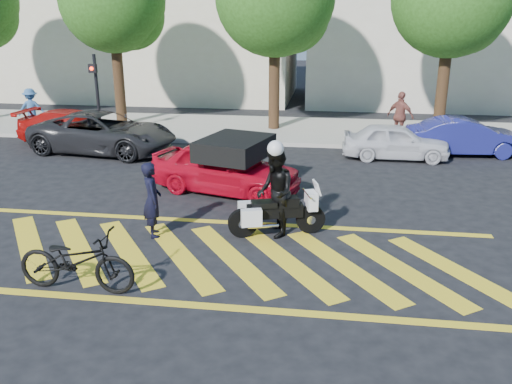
# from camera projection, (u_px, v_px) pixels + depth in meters

# --- Properties ---
(ground) EXTENTS (90.00, 90.00, 0.00)m
(ground) POSITION_uv_depth(u_px,v_px,m) (209.00, 257.00, 11.01)
(ground) COLOR black
(ground) RESTS_ON ground
(sidewalk) EXTENTS (60.00, 5.00, 0.15)m
(sidewalk) POSITION_uv_depth(u_px,v_px,m) (274.00, 130.00, 22.24)
(sidewalk) COLOR #9E998E
(sidewalk) RESTS_ON ground
(crosswalk) EXTENTS (12.33, 4.00, 0.01)m
(crosswalk) POSITION_uv_depth(u_px,v_px,m) (207.00, 256.00, 11.01)
(crosswalk) COLOR yellow
(crosswalk) RESTS_ON ground
(building_left) EXTENTS (16.00, 8.00, 10.00)m
(building_left) POSITION_uv_depth(u_px,v_px,m) (150.00, 5.00, 30.17)
(building_left) COLOR beige
(building_left) RESTS_ON ground
(tree_left) EXTENTS (4.20, 4.20, 7.26)m
(tree_left) POSITION_uv_depth(u_px,v_px,m) (116.00, 3.00, 21.57)
(tree_left) COLOR black
(tree_left) RESTS_ON ground
(tree_center) EXTENTS (4.60, 4.60, 7.56)m
(tree_center) POSITION_uv_depth(u_px,v_px,m) (279.00, 0.00, 20.67)
(tree_center) COLOR black
(tree_center) RESTS_ON ground
(tree_right) EXTENTS (4.40, 4.40, 7.41)m
(tree_right) POSITION_uv_depth(u_px,v_px,m) (455.00, 1.00, 19.82)
(tree_right) COLOR black
(tree_right) RESTS_ON ground
(signal_pole) EXTENTS (0.28, 0.43, 3.20)m
(signal_pole) POSITION_uv_depth(u_px,v_px,m) (96.00, 89.00, 20.39)
(signal_pole) COLOR black
(signal_pole) RESTS_ON ground
(officer_bike) EXTENTS (0.62, 0.73, 1.68)m
(officer_bike) POSITION_uv_depth(u_px,v_px,m) (152.00, 200.00, 11.79)
(officer_bike) COLOR black
(officer_bike) RESTS_ON ground
(bicycle) EXTENTS (2.19, 0.84, 1.14)m
(bicycle) POSITION_uv_depth(u_px,v_px,m) (76.00, 261.00, 9.54)
(bicycle) COLOR black
(bicycle) RESTS_ON ground
(police_motorcycle) EXTENTS (2.12, 1.03, 0.96)m
(police_motorcycle) POSITION_uv_depth(u_px,v_px,m) (275.00, 213.00, 11.92)
(police_motorcycle) COLOR black
(police_motorcycle) RESTS_ON ground
(officer_moto) EXTENTS (1.00, 1.14, 1.98)m
(officer_moto) POSITION_uv_depth(u_px,v_px,m) (275.00, 193.00, 11.78)
(officer_moto) COLOR black
(officer_moto) RESTS_ON ground
(red_convertible) EXTENTS (4.41, 2.75, 1.40)m
(red_convertible) POSITION_uv_depth(u_px,v_px,m) (225.00, 168.00, 14.68)
(red_convertible) COLOR #B9081D
(red_convertible) RESTS_ON ground
(parked_left) EXTENTS (4.41, 2.16, 1.23)m
(parked_left) POSITION_uv_depth(u_px,v_px,m) (74.00, 127.00, 20.06)
(parked_left) COLOR #A00C09
(parked_left) RESTS_ON ground
(parked_mid_left) EXTENTS (5.33, 3.00, 1.41)m
(parked_mid_left) POSITION_uv_depth(u_px,v_px,m) (104.00, 133.00, 18.83)
(parked_mid_left) COLOR black
(parked_mid_left) RESTS_ON ground
(parked_mid_right) EXTENTS (3.51, 1.41, 1.19)m
(parked_mid_right) POSITION_uv_depth(u_px,v_px,m) (396.00, 141.00, 18.04)
(parked_mid_right) COLOR silver
(parked_mid_right) RESTS_ON ground
(parked_right) EXTENTS (3.95, 1.65, 1.27)m
(parked_right) POSITION_uv_depth(u_px,v_px,m) (465.00, 137.00, 18.51)
(parked_right) COLOR navy
(parked_right) RESTS_ON ground
(pedestrian_left) EXTENTS (1.18, 0.92, 1.61)m
(pedestrian_left) POSITION_uv_depth(u_px,v_px,m) (32.00, 108.00, 21.95)
(pedestrian_left) COLOR #355F93
(pedestrian_left) RESTS_ON sidewalk
(pedestrian_right) EXTENTS (1.11, 0.97, 1.80)m
(pedestrian_right) POSITION_uv_depth(u_px,v_px,m) (400.00, 116.00, 19.88)
(pedestrian_right) COLOR brown
(pedestrian_right) RESTS_ON sidewalk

